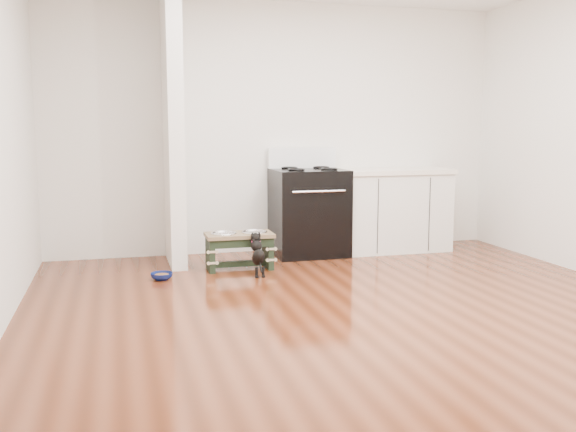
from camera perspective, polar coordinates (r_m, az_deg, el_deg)
name	(u,v)px	position (r m, az deg, el deg)	size (l,w,h in m)	color
ground	(360,311)	(4.89, 6.40, -8.40)	(5.00, 5.00, 0.00)	#471D0C
room_shell	(363,92)	(4.70, 6.71, 10.90)	(5.00, 5.00, 5.00)	silver
partition_wall	(173,129)	(6.49, -10.19, 7.63)	(0.15, 0.80, 2.70)	silver
oven_range	(309,211)	(6.88, 1.86, 0.48)	(0.76, 0.69, 1.14)	black
cabinet_run	(392,210)	(7.24, 9.26, 0.56)	(1.24, 0.64, 0.91)	silver
dog_feeder	(239,244)	(6.21, -4.35, -2.46)	(0.65, 0.34, 0.37)	black
puppy	(258,252)	(5.96, -2.73, -3.26)	(0.11, 0.33, 0.39)	black
floor_bowl	(162,276)	(5.93, -11.16, -5.27)	(0.26, 0.26, 0.06)	#0B1752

